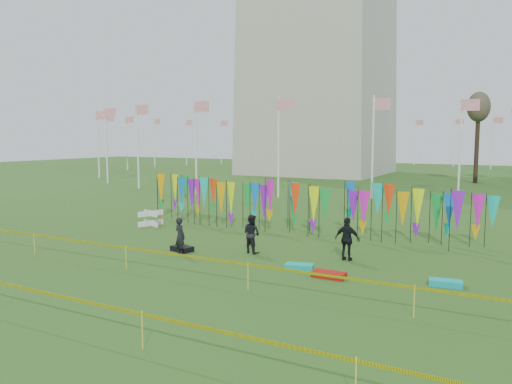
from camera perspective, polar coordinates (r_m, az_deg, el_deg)
The scene contains 13 objects.
ground at distance 18.57m, azimuth -7.23°, elevation -8.68°, with size 160.00×160.00×0.00m, color #2C4E15.
flagpole_ring at distance 67.18m, azimuth 7.15°, elevation 5.56°, with size 57.40×56.16×8.00m.
banner_row at distance 25.20m, azimuth 4.29°, elevation -0.91°, with size 18.64×0.64×2.51m.
caution_tape_near at distance 17.53m, azimuth -10.32°, elevation -7.00°, with size 26.00×0.02×0.90m.
caution_tape_far at distance 14.15m, azimuth -23.25°, elevation -10.64°, with size 26.00×0.02×0.90m.
box_kite at distance 27.52m, azimuth -11.94°, elevation -2.95°, with size 0.77×0.77×0.86m.
person_left at distance 20.65m, azimuth -8.67°, elevation -4.99°, with size 0.56×0.41×1.53m, color black.
person_mid at distance 20.69m, azimuth -0.52°, elevation -4.79°, with size 0.78×0.48×1.61m, color black.
person_right at distance 19.73m, azimuth 10.39°, elevation -5.32°, with size 0.99×0.56×1.69m, color black.
kite_bag_turquoise at distance 18.36m, azimuth 4.98°, elevation -8.50°, with size 1.01×0.51×0.20m, color #0BB3A3.
kite_bag_red at distance 17.44m, azimuth 8.34°, elevation -9.33°, with size 1.13×0.52×0.21m, color #AC140B.
kite_bag_black at distance 21.36m, azimuth -8.45°, elevation -6.42°, with size 0.93×0.54×0.22m, color black.
kite_bag_teal at distance 17.44m, azimuth 20.87°, elevation -9.70°, with size 1.02×0.49×0.20m, color #0CAEB4.
Camera 1 is at (10.53, -14.53, 4.77)m, focal length 35.00 mm.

